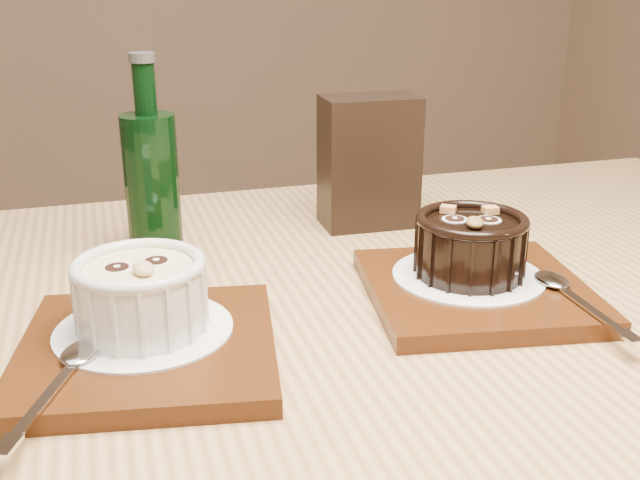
{
  "coord_description": "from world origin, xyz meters",
  "views": [
    {
      "loc": [
        0.1,
        -0.62,
        1.01
      ],
      "look_at": [
        0.23,
        -0.09,
        0.81
      ],
      "focal_mm": 42.0,
      "sensor_mm": 36.0,
      "label": 1
    }
  ],
  "objects_px": {
    "tray_left": "(148,349)",
    "tray_right": "(476,290)",
    "ramekin_dark": "(471,243)",
    "condiment_stand": "(369,162)",
    "green_bottle": "(152,180)",
    "table": "(338,425)",
    "ramekin_white": "(141,291)"
  },
  "relations": [
    {
      "from": "tray_right",
      "to": "condiment_stand",
      "type": "distance_m",
      "value": 0.22
    },
    {
      "from": "tray_left",
      "to": "green_bottle",
      "type": "relative_size",
      "value": 0.93
    },
    {
      "from": "table",
      "to": "condiment_stand",
      "type": "distance_m",
      "value": 0.3
    },
    {
      "from": "condiment_stand",
      "to": "green_bottle",
      "type": "relative_size",
      "value": 0.72
    },
    {
      "from": "condiment_stand",
      "to": "green_bottle",
      "type": "bearing_deg",
      "value": -170.04
    },
    {
      "from": "ramekin_dark",
      "to": "ramekin_white",
      "type": "bearing_deg",
      "value": -154.63
    },
    {
      "from": "ramekin_white",
      "to": "tray_right",
      "type": "relative_size",
      "value": 0.53
    },
    {
      "from": "table",
      "to": "ramekin_dark",
      "type": "relative_size",
      "value": 13.18
    },
    {
      "from": "tray_left",
      "to": "condiment_stand",
      "type": "xyz_separation_m",
      "value": [
        0.24,
        0.25,
        0.06
      ]
    },
    {
      "from": "tray_left",
      "to": "condiment_stand",
      "type": "distance_m",
      "value": 0.36
    },
    {
      "from": "tray_left",
      "to": "tray_right",
      "type": "xyz_separation_m",
      "value": [
        0.27,
        0.04,
        0.0
      ]
    },
    {
      "from": "ramekin_white",
      "to": "tray_left",
      "type": "bearing_deg",
      "value": -96.77
    },
    {
      "from": "ramekin_dark",
      "to": "tray_left",
      "type": "bearing_deg",
      "value": -151.39
    },
    {
      "from": "ramekin_white",
      "to": "condiment_stand",
      "type": "relative_size",
      "value": 0.68
    },
    {
      "from": "green_bottle",
      "to": "tray_right",
      "type": "bearing_deg",
      "value": -33.32
    },
    {
      "from": "tray_right",
      "to": "condiment_stand",
      "type": "xyz_separation_m",
      "value": [
        -0.03,
        0.21,
        0.06
      ]
    },
    {
      "from": "tray_left",
      "to": "green_bottle",
      "type": "distance_m",
      "value": 0.22
    },
    {
      "from": "table",
      "to": "ramekin_white",
      "type": "relative_size",
      "value": 13.08
    },
    {
      "from": "tray_left",
      "to": "green_bottle",
      "type": "bearing_deg",
      "value": 86.48
    },
    {
      "from": "table",
      "to": "tray_left",
      "type": "distance_m",
      "value": 0.18
    },
    {
      "from": "ramekin_dark",
      "to": "condiment_stand",
      "type": "height_order",
      "value": "condiment_stand"
    },
    {
      "from": "ramekin_dark",
      "to": "green_bottle",
      "type": "height_order",
      "value": "green_bottle"
    },
    {
      "from": "ramekin_white",
      "to": "condiment_stand",
      "type": "distance_m",
      "value": 0.34
    },
    {
      "from": "tray_right",
      "to": "ramekin_dark",
      "type": "bearing_deg",
      "value": 99.22
    },
    {
      "from": "table",
      "to": "ramekin_dark",
      "type": "distance_m",
      "value": 0.19
    },
    {
      "from": "table",
      "to": "tray_left",
      "type": "xyz_separation_m",
      "value": [
        -0.15,
        -0.02,
        0.1
      ]
    },
    {
      "from": "tray_right",
      "to": "green_bottle",
      "type": "xyz_separation_m",
      "value": [
        -0.26,
        0.17,
        0.07
      ]
    },
    {
      "from": "tray_right",
      "to": "condiment_stand",
      "type": "relative_size",
      "value": 1.29
    },
    {
      "from": "ramekin_dark",
      "to": "condiment_stand",
      "type": "distance_m",
      "value": 0.2
    },
    {
      "from": "tray_right",
      "to": "green_bottle",
      "type": "height_order",
      "value": "green_bottle"
    },
    {
      "from": "table",
      "to": "tray_left",
      "type": "bearing_deg",
      "value": -173.22
    },
    {
      "from": "tray_left",
      "to": "tray_right",
      "type": "distance_m",
      "value": 0.28
    }
  ]
}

